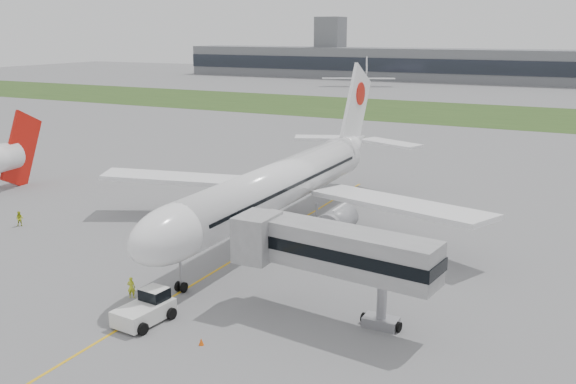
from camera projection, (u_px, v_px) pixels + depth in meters
The scene contains 13 objects.
ground at pixel (263, 242), 69.29m from camera, with size 600.00×600.00×0.00m, color slate.
apron_markings at pixel (240, 256), 64.95m from camera, with size 70.00×70.00×0.04m, color gold, non-canonical shape.
grass_strip at pixel (476, 114), 173.38m from camera, with size 600.00×50.00×0.02m, color #2B481B.
terminal_building at pixel (527, 67), 266.96m from camera, with size 320.00×22.30×14.00m.
control_tower at pixel (330, 77), 309.42m from camera, with size 12.00×12.00×56.00m, color gray, non-canonical shape.
airliner at pixel (283, 182), 72.12m from camera, with size 48.13×53.95×17.88m.
pushback_tug at pixel (147, 308), 50.36m from camera, with size 3.62×4.99×2.42m.
jet_bridge at pixel (329, 249), 50.01m from camera, with size 16.88×5.53×7.70m.
safety_cone_left at pixel (133, 304), 53.21m from camera, with size 0.36×0.36×0.50m, color #F75A0D.
safety_cone_right at pixel (201, 342), 46.69m from camera, with size 0.39×0.39×0.54m, color #F75A0D.
ground_crew_near at pixel (131, 287), 54.76m from camera, with size 0.69×0.45×1.88m, color #C4D523.
ground_crew_far at pixel (20, 219), 74.74m from camera, with size 0.87×0.68×1.79m, color #B7C420.
distant_aircraft_left at pixel (358, 87), 257.00m from camera, with size 28.99×25.58×11.08m, color white, non-canonical shape.
Camera 1 is at (31.74, -57.70, 22.36)m, focal length 40.00 mm.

